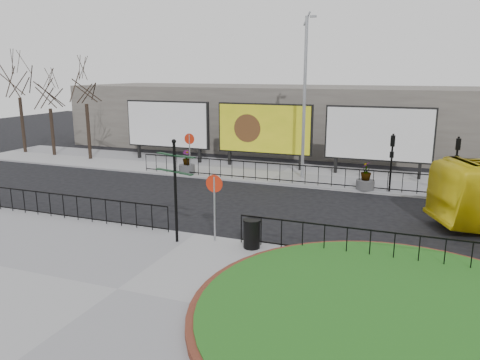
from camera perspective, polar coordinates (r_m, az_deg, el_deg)
The scene contains 24 objects.
ground at distance 18.15m, azimuth -5.45°, elevation -6.87°, with size 90.00×90.00×0.00m, color black.
pavement_near at distance 14.19m, azimuth -14.68°, elevation -12.93°, with size 30.00×10.00×0.12m, color gray.
pavement_far at distance 28.95m, azimuth 5.14°, elevation 0.86°, with size 44.00×6.00×0.12m, color gray.
brick_edge at distance 12.73m, azimuth 18.32°, elevation -15.64°, with size 10.40×10.40×0.18m, color maroon.
grass_lawn at distance 12.72m, azimuth 18.33°, elevation -15.56°, with size 10.00×10.00×0.22m, color #184D14.
railing_near_left at distance 21.00m, azimuth -20.72°, elevation -2.99°, with size 10.00×0.10×1.10m, color black, non-canonical shape.
railing_near_right at distance 15.96m, azimuth 15.57°, elevation -7.61°, with size 9.00×0.10×1.10m, color black, non-canonical shape.
railing_far at distance 26.02m, azimuth 5.64°, elevation 0.82°, with size 18.00×0.10×1.10m, color black, non-canonical shape.
speed_sign_far at distance 28.04m, azimuth -6.17°, elevation 4.29°, with size 0.64×0.07×2.47m.
speed_sign_near at distance 16.83m, azimuth -3.14°, elevation -1.61°, with size 0.64×0.07×2.47m.
billboard_left at distance 32.72m, azimuth -8.84°, elevation 6.68°, with size 6.20×0.31×4.10m.
billboard_mid at distance 29.88m, azimuth 2.98°, elevation 6.22°, with size 6.20×0.31×4.10m.
billboard_right at distance 28.51m, azimuth 16.53°, elevation 5.36°, with size 6.20×0.31×4.10m.
lamp_post at distance 26.98m, azimuth 7.88°, elevation 10.12°, with size 0.74×0.18×9.23m.
signal_pole_a at distance 24.94m, azimuth 18.03°, elevation 3.04°, with size 0.22×0.26×3.00m.
signal_pole_b at distance 24.97m, azimuth 24.90°, elevation 2.48°, with size 0.22×0.26×3.00m.
tree_left at distance 34.52m, azimuth -18.17°, elevation 8.23°, with size 2.00×2.00×7.00m, color #2D2119, non-canonical shape.
tree_mid at distance 37.07m, azimuth -22.08°, elevation 7.60°, with size 2.00×2.00×6.20m, color #2D2119, non-canonical shape.
tree_far at distance 39.26m, azimuth -25.21°, elevation 8.52°, with size 2.00×2.00×7.50m, color #2D2119, non-canonical shape.
building_backdrop at distance 38.19m, azimuth 9.40°, elevation 7.42°, with size 40.00×10.00×5.00m, color #69645C.
fingerpost_sign at distance 16.73m, azimuth -7.91°, elevation -0.11°, with size 1.75×0.76×3.77m.
litter_bin at distance 16.48m, azimuth 1.44°, elevation -6.54°, with size 0.63×0.63×1.04m.
planter_a at distance 28.63m, azimuth -6.50°, elevation 1.78°, with size 0.99×0.99×1.41m.
planter_c at distance 25.36m, azimuth 15.05°, elevation 0.08°, with size 0.95×0.95×1.48m.
Camera 1 is at (7.69, -15.23, 6.20)m, focal length 35.00 mm.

